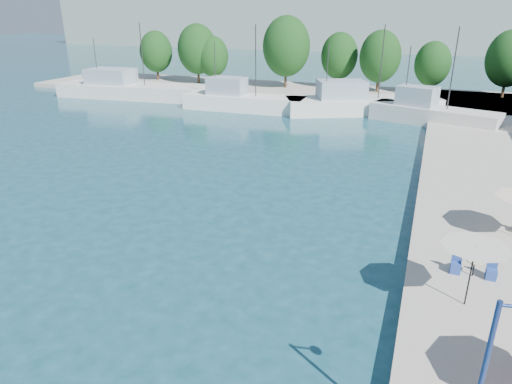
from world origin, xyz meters
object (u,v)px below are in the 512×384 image
at_px(trawler_03, 359,104).
at_px(umbrella_white, 475,253).
at_px(street_lamp, 502,361).
at_px(trawler_04, 430,114).
at_px(trawler_01, 128,90).
at_px(trawler_02, 241,101).

relative_size(trawler_03, umbrella_white, 7.08).
distance_m(trawler_03, street_lamp, 45.81).
relative_size(trawler_03, trawler_04, 1.34).
height_order(trawler_01, umbrella_white, trawler_01).
xyz_separation_m(trawler_01, trawler_04, (39.39, -2.09, 0.00)).
xyz_separation_m(umbrella_white, street_lamp, (-0.05, -7.45, 1.21)).
xyz_separation_m(trawler_03, street_lamp, (10.03, -44.60, 3.02)).
bearing_deg(trawler_02, trawler_01, 170.44).
bearing_deg(street_lamp, umbrella_white, 78.82).
distance_m(trawler_03, trawler_04, 8.37).
height_order(trawler_01, street_lamp, trawler_01).
distance_m(trawler_01, trawler_04, 39.44).
height_order(trawler_04, umbrella_white, trawler_04).
bearing_deg(trawler_03, trawler_01, 155.72).
bearing_deg(trawler_03, street_lamp, -102.88).
distance_m(trawler_02, trawler_04, 21.46).
bearing_deg(trawler_01, trawler_03, -4.09).
bearing_deg(trawler_01, umbrella_white, -46.61).
relative_size(trawler_01, trawler_03, 1.16).
relative_size(trawler_02, trawler_04, 1.10).
bearing_deg(umbrella_white, trawler_03, 105.18).
bearing_deg(street_lamp, trawler_04, 82.10).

